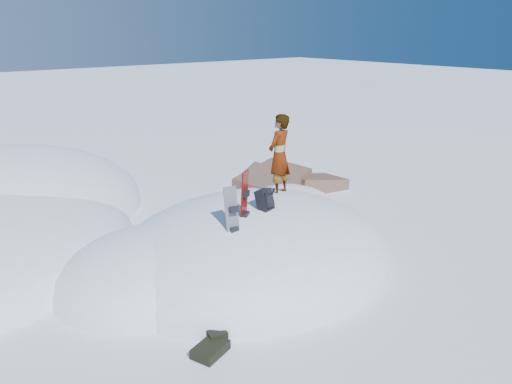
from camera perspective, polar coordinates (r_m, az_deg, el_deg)
ground at (r=11.84m, az=-0.40°, el=-7.89°), size 120.00×120.00×0.00m
snow_mound at (r=11.91m, az=-1.79°, el=-7.73°), size 8.00×6.00×3.00m
rock_outcrop at (r=16.19m, az=3.08°, el=-0.50°), size 4.68×4.41×1.68m
snowboard_red at (r=10.50m, az=-1.33°, el=-1.66°), size 0.32×0.28×1.59m
snowboard_dark at (r=10.01m, az=-2.65°, el=-3.39°), size 0.32×0.32×1.44m
backpack at (r=10.79m, az=1.06°, el=-0.93°), size 0.40×0.46×0.55m
gear_pile at (r=8.83m, az=-5.10°, el=-17.22°), size 0.82×0.64×0.21m
person at (r=11.90m, az=2.67°, el=4.21°), size 0.83×0.68×1.98m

